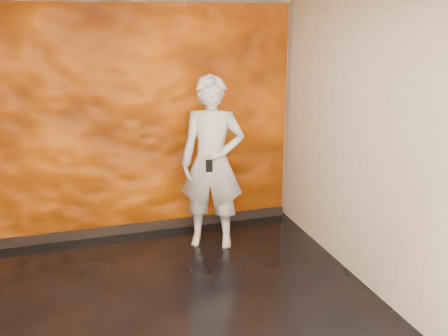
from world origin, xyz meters
TOP-DOWN VIEW (x-y plane):
  - room at (0.00, 0.00)m, footprint 4.02×4.02m
  - feature_wall at (0.00, 1.96)m, footprint 3.90×0.06m
  - baseboard at (0.00, 1.92)m, footprint 3.90×0.04m
  - man at (0.80, 1.33)m, footprint 0.86×0.72m
  - phone at (0.68, 1.04)m, footprint 0.07×0.02m

SIDE VIEW (x-z plane):
  - baseboard at x=0.00m, z-range 0.00..0.12m
  - man at x=0.80m, z-range 0.00..1.99m
  - phone at x=0.68m, z-range 0.99..1.12m
  - feature_wall at x=0.00m, z-range 0.00..2.75m
  - room at x=0.00m, z-range -0.01..2.81m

